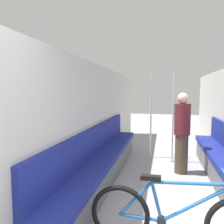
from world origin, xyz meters
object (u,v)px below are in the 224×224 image
grab_pole_near (173,118)px  passenger_standing (182,132)px  bicycle (176,219)px  bench_seat_row_left (103,163)px  grab_pole_far (151,116)px

grab_pole_near → passenger_standing: (0.15, -0.66, -0.20)m
bicycle → grab_pole_near: (0.07, 2.87, 0.66)m
bench_seat_row_left → passenger_standing: size_ratio=2.72×
bench_seat_row_left → grab_pole_near: bearing=48.8°
bench_seat_row_left → passenger_standing: (1.36, 0.73, 0.47)m
bench_seat_row_left → bicycle: size_ratio=2.43×
grab_pole_near → passenger_standing: size_ratio=1.32×
bicycle → passenger_standing: 2.27m
bicycle → grab_pole_far: size_ratio=0.85×
bench_seat_row_left → grab_pole_far: grab_pole_far is taller
bench_seat_row_left → passenger_standing: passenger_standing is taller
grab_pole_near → bicycle: bearing=-91.4°
bench_seat_row_left → grab_pole_far: 1.90m
grab_pole_near → grab_pole_far: (-0.50, 0.24, 0.00)m
grab_pole_far → bicycle: bearing=-82.1°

